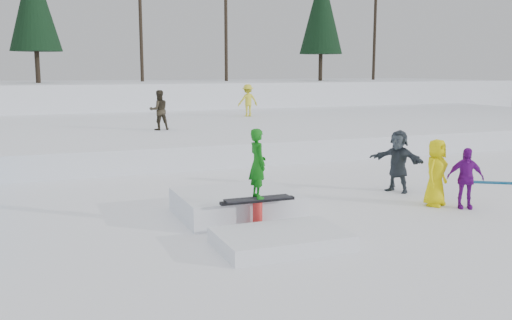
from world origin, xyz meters
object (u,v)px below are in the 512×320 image
object	(u,v)px
spectator_dark	(398,161)
jib_rail_feature	(248,210)
walker_olive	(159,110)
spectator_purple	(465,178)
walker_ygreen	(248,100)
spectator_yellow	(436,173)

from	to	relation	value
spectator_dark	jib_rail_feature	xyz separation A→B (m)	(-4.91, -1.52, -0.54)
walker_olive	spectator_purple	xyz separation A→B (m)	(4.62, -12.72, -0.89)
walker_ygreen	spectator_purple	size ratio (longest dim) A/B	1.16
spectator_yellow	spectator_dark	distance (m)	1.67
jib_rail_feature	walker_ygreen	bearing A→B (deg)	69.26
spectator_yellow	jib_rail_feature	world-z (taller)	jib_rail_feature
walker_olive	jib_rail_feature	world-z (taller)	walker_olive
walker_ygreen	jib_rail_feature	size ratio (longest dim) A/B	0.38
spectator_purple	walker_olive	bearing A→B (deg)	136.80
spectator_dark	walker_ygreen	bearing A→B (deg)	146.52
walker_olive	spectator_yellow	xyz separation A→B (m)	(4.14, -12.24, -0.80)
spectator_purple	spectator_dark	world-z (taller)	spectator_dark
walker_ygreen	jib_rail_feature	distance (m)	18.35
walker_olive	jib_rail_feature	size ratio (longest dim) A/B	0.37
spectator_dark	spectator_yellow	bearing A→B (deg)	-30.78
walker_ygreen	spectator_yellow	distance (m)	17.35
spectator_dark	jib_rail_feature	distance (m)	5.17
spectator_purple	jib_rail_feature	bearing A→B (deg)	-159.85
walker_olive	jib_rail_feature	bearing A→B (deg)	82.50
walker_ygreen	jib_rail_feature	xyz separation A→B (m)	(-6.48, -17.11, -1.34)
spectator_yellow	jib_rail_feature	xyz separation A→B (m)	(-4.82, 0.14, -0.51)
spectator_yellow	jib_rail_feature	distance (m)	4.85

